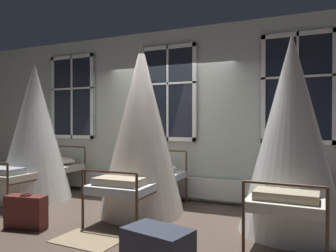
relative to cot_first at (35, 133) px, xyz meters
The scene contains 9 objects.
ground 2.60m from the cot_first, ahead, with size 21.98×21.98×0.00m, color #4C3D33.
back_wall_with_windows 2.57m from the cot_first, 26.31° to the left, with size 9.85×0.10×3.17m, color #B2B7AD.
window_bank 2.50m from the cot_first, 23.84° to the left, with size 5.64×0.10×2.80m.
cot_first is the anchor object (origin of this frame).
cot_second 2.31m from the cot_first, ahead, with size 1.35×1.91×2.70m.
cot_third 4.52m from the cot_first, ahead, with size 1.35×1.92×2.60m.
rug_second 2.93m from the cot_first, 30.88° to the right, with size 0.80×0.56×0.01m, color #8E7A5B.
suitcase_dark 2.08m from the cot_first, 47.46° to the right, with size 0.59×0.30×0.47m.
travel_trunk 3.97m from the cot_first, 27.30° to the right, with size 0.64×0.40×0.41m, color #2D3342.
Camera 1 is at (2.50, -4.44, 1.43)m, focal length 35.04 mm.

